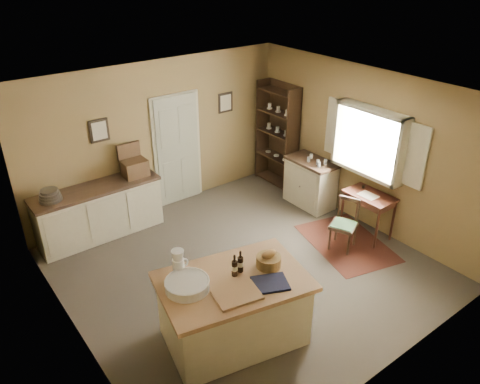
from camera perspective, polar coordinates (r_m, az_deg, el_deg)
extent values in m
plane|color=brown|center=(7.23, 0.56, -9.22)|extent=(5.00, 5.00, 0.00)
cube|color=olive|center=(8.44, -9.90, 6.57)|extent=(5.00, 0.10, 2.70)
cube|color=olive|center=(5.08, 18.45, -10.16)|extent=(5.00, 0.10, 2.70)
cube|color=olive|center=(5.55, -20.39, -6.96)|extent=(0.10, 5.00, 2.70)
cube|color=olive|center=(8.14, 14.73, 5.23)|extent=(0.10, 5.00, 2.70)
plane|color=silver|center=(6.00, 0.69, 11.81)|extent=(5.00, 5.00, 0.00)
cube|color=#ABAC93|center=(8.68, -7.62, 5.25)|extent=(0.97, 0.06, 2.11)
cube|color=black|center=(7.91, -16.78, 7.18)|extent=(0.32, 0.02, 0.38)
cube|color=beige|center=(7.90, -16.75, 7.16)|extent=(0.24, 0.01, 0.30)
cube|color=black|center=(9.02, -1.78, 10.85)|extent=(0.32, 0.02, 0.38)
cube|color=beige|center=(9.01, -1.74, 10.83)|extent=(0.24, 0.01, 0.30)
cube|color=beige|center=(8.07, 14.97, 2.42)|extent=(0.25, 1.32, 0.06)
cube|color=beige|center=(7.69, 15.94, 9.57)|extent=(0.25, 1.32, 0.06)
cube|color=white|center=(7.95, 15.99, 6.09)|extent=(0.01, 1.20, 1.00)
cube|color=beige|center=(7.51, 20.69, 4.03)|extent=(0.04, 0.35, 1.00)
cube|color=beige|center=(8.40, 11.46, 7.79)|extent=(0.04, 0.35, 1.00)
cube|color=beige|center=(5.86, -0.78, -14.32)|extent=(1.79, 1.32, 0.85)
cube|color=#996F49|center=(5.56, -0.81, -10.85)|extent=(1.93, 1.47, 0.06)
cylinder|color=white|center=(5.41, -6.45, -11.21)|extent=(0.50, 0.50, 0.11)
cube|color=#996F49|center=(5.31, -0.32, -12.46)|extent=(0.57, 0.45, 0.03)
cube|color=black|center=(5.48, 3.70, -11.04)|extent=(0.50, 0.46, 0.02)
cylinder|color=olive|center=(5.72, 3.51, -8.43)|extent=(0.30, 0.30, 0.14)
cylinder|color=black|center=(5.52, -0.67, -8.94)|extent=(0.07, 0.07, 0.29)
cylinder|color=black|center=(5.58, 0.05, -8.45)|extent=(0.07, 0.07, 0.29)
cube|color=beige|center=(8.11, -16.75, -2.44)|extent=(2.03, 0.56, 0.85)
cube|color=#332319|center=(7.90, -17.19, 0.38)|extent=(2.07, 0.59, 0.05)
cube|color=#442D1A|center=(8.06, -12.70, 2.84)|extent=(0.41, 0.30, 0.28)
cylinder|color=#59544F|center=(7.69, -22.17, -0.35)|extent=(0.34, 0.34, 0.18)
cube|color=#492316|center=(7.96, 12.85, -6.07)|extent=(1.46, 1.82, 0.01)
cube|color=#32170F|center=(7.90, 15.56, -0.41)|extent=(0.49, 0.81, 0.03)
cube|color=#32170F|center=(7.94, 15.50, -0.85)|extent=(0.43, 0.75, 0.10)
cube|color=silver|center=(7.86, 15.35, -0.40)|extent=(0.22, 0.30, 0.01)
cylinder|color=black|center=(8.07, 14.81, 0.65)|extent=(0.05, 0.05, 0.05)
cylinder|color=#32170F|center=(7.76, 16.32, -4.39)|extent=(0.04, 0.04, 0.72)
cylinder|color=#32170F|center=(8.06, 18.12, -3.40)|extent=(0.04, 0.04, 0.72)
cylinder|color=#32170F|center=(8.13, 12.33, -2.28)|extent=(0.04, 0.04, 0.72)
cylinder|color=#32170F|center=(8.42, 14.20, -1.41)|extent=(0.04, 0.04, 0.72)
cube|color=beige|center=(8.81, 8.56, 1.01)|extent=(0.50, 0.92, 0.85)
cube|color=#332319|center=(8.61, 8.77, 3.68)|extent=(0.53, 0.96, 0.05)
cylinder|color=silver|center=(8.48, 9.31, 3.75)|extent=(0.22, 0.22, 0.09)
cube|color=black|center=(9.05, 6.42, 6.10)|extent=(0.35, 0.04, 2.06)
cube|color=black|center=(9.66, 2.81, 7.68)|extent=(0.35, 0.04, 2.06)
cube|color=black|center=(9.45, 5.32, 7.13)|extent=(0.02, 0.93, 2.06)
cube|color=black|center=(9.74, 4.34, 1.55)|extent=(0.35, 0.89, 0.03)
cube|color=black|center=(9.52, 4.45, 4.32)|extent=(0.35, 0.89, 0.03)
cube|color=black|center=(9.33, 4.57, 7.22)|extent=(0.35, 0.89, 0.03)
cube|color=black|center=(9.19, 4.67, 9.62)|extent=(0.35, 0.89, 0.03)
cube|color=black|center=(9.07, 4.77, 12.08)|extent=(0.35, 0.89, 0.03)
cylinder|color=white|center=(9.31, 4.58, 7.56)|extent=(0.12, 0.12, 0.11)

